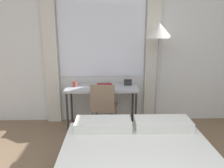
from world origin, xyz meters
TOP-DOWN VIEW (x-y plane):
  - wall_back_with_window at (-0.04, 2.90)m, footprint 5.57×0.13m
  - desk at (-0.31, 2.56)m, footprint 1.20×0.52m
  - desk_chair at (-0.28, 2.35)m, footprint 0.46×0.46m
  - standing_lamp at (0.59, 2.47)m, footprint 0.41×0.41m
  - telephone at (0.14, 2.68)m, footprint 0.14×0.15m
  - book at (-0.26, 2.62)m, footprint 0.27×0.23m
  - mug at (-0.76, 2.57)m, footprint 0.07×0.07m

SIDE VIEW (x-z plane):
  - desk_chair at x=-0.28m, z-range 0.06..0.91m
  - desk at x=-0.31m, z-range 0.30..1.04m
  - book at x=-0.26m, z-range 0.74..0.76m
  - telephone at x=0.14m, z-range 0.73..0.82m
  - mug at x=-0.76m, z-range 0.74..0.83m
  - wall_back_with_window at x=-0.04m, z-range 0.00..2.70m
  - standing_lamp at x=0.59m, z-range 0.68..2.46m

